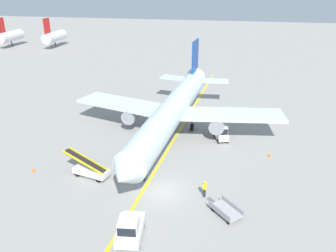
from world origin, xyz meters
name	(u,v)px	position (x,y,z in m)	size (l,w,h in m)	color
ground_plane	(163,191)	(0.00, 0.00, 0.00)	(300.00, 300.00, 0.00)	gray
taxi_line_yellow	(159,164)	(-1.52, 5.00, 0.00)	(0.30, 80.00, 0.01)	yellow
airliner	(174,109)	(-1.48, 13.58, 3.42)	(28.53, 35.34, 10.10)	silver
pushback_tug	(130,229)	(-1.16, -6.81, 0.99)	(2.31, 3.80, 2.20)	silver
baggage_tug_near_wing	(222,134)	(4.96, 12.42, 0.93)	(2.00, 2.69, 2.10)	silver
belt_loader_forward_hold	(90,169)	(-8.00, 1.26, 0.78)	(5.16, 2.36, 2.59)	silver
baggage_cart_loaded	(226,210)	(6.09, -2.34, 0.47)	(3.17, 3.28, 0.94)	#A5A5A8
ground_crew_marshaller	(205,189)	(4.03, -0.05, 0.91)	(0.36, 0.24, 1.70)	#26262D
safety_cone_nose_left	(269,155)	(10.65, 9.32, 0.22)	(0.36, 0.36, 0.44)	orange
safety_cone_nose_right	(33,170)	(-14.34, 0.85, 0.22)	(0.36, 0.36, 0.44)	orange
safety_cone_wingtip_left	(137,147)	(-4.93, 8.22, 0.22)	(0.36, 0.36, 0.44)	orange
distant_aircraft_far_left	(10,36)	(-61.65, 65.76, 3.22)	(3.00, 10.10, 8.80)	silver
distant_aircraft_mid_left	(54,36)	(-48.08, 67.60, 3.22)	(3.00, 10.10, 8.80)	silver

